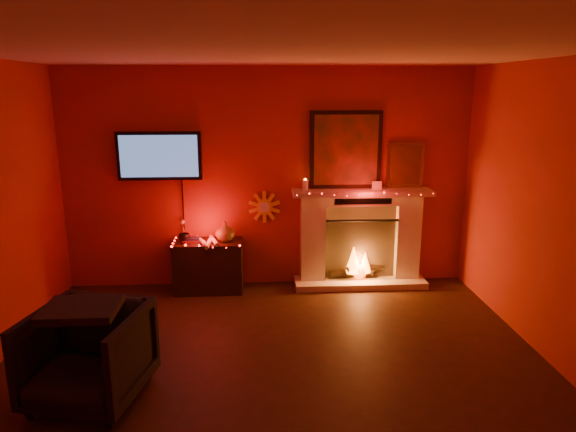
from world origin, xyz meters
name	(u,v)px	position (x,y,z in m)	size (l,w,h in m)	color
room	(276,235)	(0.00, 0.00, 1.35)	(5.00, 5.00, 5.00)	black
fireplace	(360,229)	(1.14, 2.39, 0.72)	(1.72, 0.40, 2.18)	beige
tv	(159,156)	(-1.30, 2.45, 1.65)	(1.00, 0.07, 1.24)	black
sunburst_clock	(264,207)	(-0.05, 2.48, 1.00)	(0.40, 0.03, 0.40)	yellow
console_table	(209,263)	(-0.74, 2.26, 0.35)	(0.83, 0.55, 0.87)	black
armchair	(88,356)	(-1.49, 0.00, 0.39)	(0.82, 0.85, 0.77)	black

